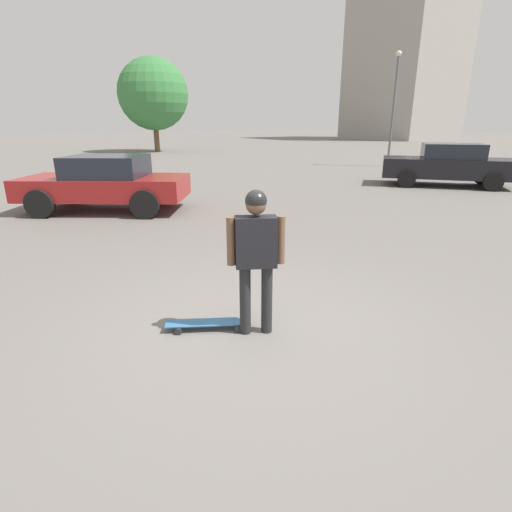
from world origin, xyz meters
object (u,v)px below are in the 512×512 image
Objects in this scene: car_parked_near at (106,182)px; car_parked_far at (448,164)px; person at (256,248)px; skateboard at (208,323)px.

car_parked_far is at bearing -156.46° from car_parked_near.
person is 13.17m from car_parked_far.
car_parked_near reaches higher than skateboard.
car_parked_far is at bearing 51.31° from person.
person is 0.36× the size of car_parked_near.
car_parked_far reaches higher than car_parked_near.
car_parked_near is at bearing 115.10° from person.
car_parked_far reaches higher than skateboard.
car_parked_far is at bearing -129.30° from skateboard.
person is 0.35× the size of car_parked_far.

